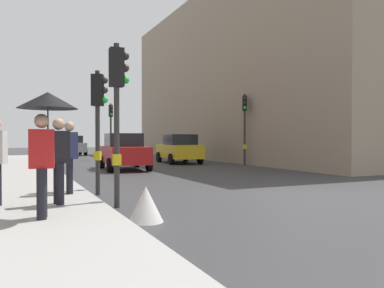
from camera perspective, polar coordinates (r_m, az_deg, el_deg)
ground_plane at (r=10.92m, az=15.19°, el=-7.18°), size 120.00×120.00×0.00m
sidewalk_kerb at (r=14.38m, az=-23.83°, el=-4.97°), size 3.15×40.00×0.16m
building_facade_right at (r=31.30m, az=11.18°, el=9.03°), size 12.00×27.60×11.98m
traffic_light_near_right at (r=10.78m, az=-13.47°, el=4.94°), size 0.45×0.34×3.32m
traffic_light_near_left at (r=8.74m, az=-10.77°, el=7.08°), size 0.43×0.25×3.58m
traffic_light_far_median at (r=28.37m, az=-11.73°, el=3.30°), size 0.25×0.43×3.99m
traffic_light_mid_street at (r=22.11m, az=7.68°, el=4.03°), size 0.34×0.45×4.00m
car_yellow_taxi at (r=24.12m, az=-1.90°, el=-0.69°), size 2.28×4.33×1.76m
car_red_sedan at (r=19.36m, az=-9.85°, el=-1.08°), size 2.27×4.33×1.76m
car_silver_hatchback at (r=36.76m, az=-17.02°, el=-0.21°), size 2.08×4.23×1.76m
pedestrian_with_umbrella at (r=7.08m, az=-20.50°, el=3.40°), size 1.00×1.00×2.14m
pedestrian_with_grey_backpack at (r=10.06m, az=-17.67°, el=-1.23°), size 0.62×0.36×1.77m
pedestrian_in_dark_coat at (r=8.49m, az=-18.85°, el=-1.82°), size 0.44×0.36×1.77m
warning_sign_triangle at (r=7.21m, az=-6.74°, el=-8.68°), size 0.64×0.64×0.65m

